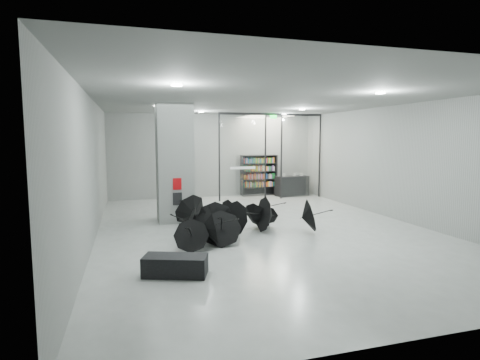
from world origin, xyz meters
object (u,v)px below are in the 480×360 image
object	(u,v)px
column	(175,163)
shop_counter	(292,186)
bookshelf	(259,175)
bench	(175,266)
umbrella_cluster	(233,225)

from	to	relation	value
column	shop_counter	distance (m)	7.65
bookshelf	shop_counter	size ratio (longest dim) A/B	1.23
bench	umbrella_cluster	bearing A→B (deg)	74.11
bench	shop_counter	bearing A→B (deg)	73.76
bookshelf	umbrella_cluster	xyz separation A→B (m)	(-3.33, -7.32, -0.69)
column	umbrella_cluster	size ratio (longest dim) A/B	0.85
shop_counter	bench	bearing A→B (deg)	-137.09
bench	bookshelf	xyz separation A→B (m)	(5.37, 10.19, 0.80)
bookshelf	shop_counter	distance (m)	1.73
bench	bookshelf	world-z (taller)	bookshelf
bookshelf	umbrella_cluster	world-z (taller)	bookshelf
column	umbrella_cluster	bearing A→B (deg)	-61.64
column	bench	size ratio (longest dim) A/B	3.05
bookshelf	umbrella_cluster	bearing A→B (deg)	-118.85
column	umbrella_cluster	xyz separation A→B (m)	(1.39, -2.57, -1.68)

